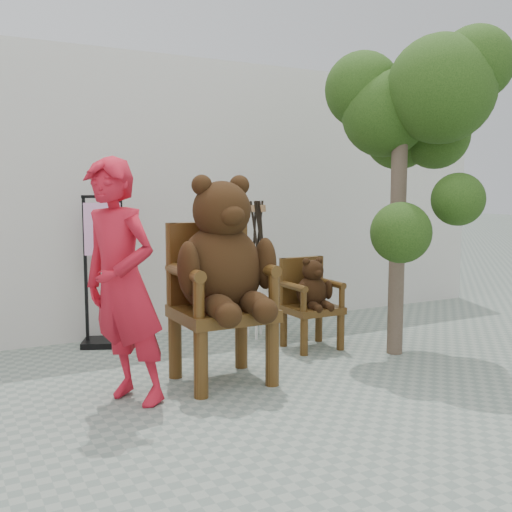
# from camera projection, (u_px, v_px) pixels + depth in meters

# --- Properties ---
(ground_plane) EXTENTS (60.00, 60.00, 0.00)m
(ground_plane) POSITION_uv_depth(u_px,v_px,m) (285.00, 407.00, 4.34)
(ground_plane) COLOR gray
(ground_plane) RESTS_ON ground
(back_wall) EXTENTS (9.00, 1.00, 3.00)m
(back_wall) POSITION_uv_depth(u_px,v_px,m) (148.00, 196.00, 6.90)
(back_wall) COLOR silver
(back_wall) RESTS_ON ground
(chair_big) EXTENTS (0.83, 0.88, 1.69)m
(chair_big) POSITION_uv_depth(u_px,v_px,m) (222.00, 268.00, 4.83)
(chair_big) COLOR #3F270D
(chair_big) RESTS_ON ground
(chair_small) EXTENTS (0.51, 0.49, 0.90)m
(chair_small) POSITION_uv_depth(u_px,v_px,m) (311.00, 294.00, 5.92)
(chair_small) COLOR #3F270D
(chair_small) RESTS_ON ground
(person) EXTENTS (0.69, 0.78, 1.79)m
(person) POSITION_uv_depth(u_px,v_px,m) (123.00, 285.00, 4.26)
(person) COLOR red
(person) RESTS_ON ground
(display_stand) EXTENTS (0.55, 0.50, 1.51)m
(display_stand) POSITION_uv_depth(u_px,v_px,m) (105.00, 288.00, 5.99)
(display_stand) COLOR black
(display_stand) RESTS_ON ground
(stool_bucket) EXTENTS (0.32, 0.32, 1.45)m
(stool_bucket) POSITION_uv_depth(u_px,v_px,m) (259.00, 277.00, 6.34)
(stool_bucket) COLOR white
(stool_bucket) RESTS_ON ground
(tree) EXTENTS (1.48, 1.53, 3.02)m
(tree) POSITION_uv_depth(u_px,v_px,m) (418.00, 109.00, 5.57)
(tree) COLOR #4A392C
(tree) RESTS_ON ground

